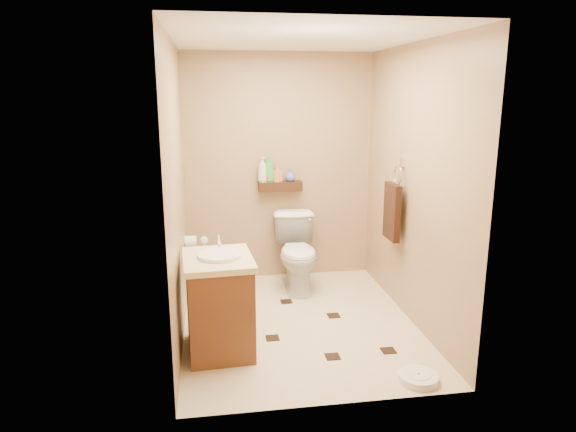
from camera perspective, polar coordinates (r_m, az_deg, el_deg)
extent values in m
plane|color=beige|center=(4.65, 1.22, -11.73)|extent=(2.50, 2.50, 0.00)
cube|color=#A17A5C|center=(5.50, -0.99, 5.32)|extent=(2.00, 0.04, 2.40)
cube|color=#A17A5C|center=(3.09, 5.35, -1.26)|extent=(2.00, 0.04, 2.40)
cube|color=#A17A5C|center=(4.22, -12.20, 2.51)|extent=(0.04, 2.50, 2.40)
cube|color=#A17A5C|center=(4.56, 13.78, 3.23)|extent=(0.04, 2.50, 2.40)
cube|color=white|center=(4.23, 1.39, 19.16)|extent=(2.00, 2.50, 0.02)
cube|color=#371B0F|center=(5.45, -0.87, 3.33)|extent=(0.46, 0.14, 0.10)
cube|color=black|center=(4.38, -1.74, -13.39)|extent=(0.11, 0.11, 0.01)
cube|color=black|center=(4.79, 5.08, -10.96)|extent=(0.11, 0.11, 0.01)
cube|color=black|center=(4.12, 4.97, -15.30)|extent=(0.11, 0.11, 0.01)
cube|color=black|center=(5.01, -6.50, -9.86)|extent=(0.11, 0.11, 0.01)
cube|color=black|center=(4.26, 11.08, -14.46)|extent=(0.11, 0.11, 0.01)
cube|color=black|center=(5.07, -0.19, -9.48)|extent=(0.11, 0.11, 0.01)
imported|color=white|center=(5.30, 1.07, -4.11)|extent=(0.44, 0.75, 0.76)
cube|color=brown|center=(4.09, -7.64, -9.99)|extent=(0.52, 0.63, 0.72)
cube|color=beige|center=(3.95, -7.81, -4.86)|extent=(0.56, 0.66, 0.05)
cylinder|color=white|center=(3.94, -7.56, -4.46)|extent=(0.33, 0.33, 0.05)
cylinder|color=silver|center=(4.12, -7.65, -2.79)|extent=(0.03, 0.03, 0.11)
cylinder|color=white|center=(3.91, 14.29, -17.02)|extent=(0.34, 0.34, 0.05)
cylinder|color=white|center=(3.89, 14.31, -16.67)|extent=(0.17, 0.17, 0.01)
cylinder|color=#19675A|center=(5.55, -9.15, -6.86)|extent=(0.12, 0.12, 0.13)
cylinder|color=white|center=(5.48, -9.25, -4.47)|extent=(0.02, 0.02, 0.38)
sphere|color=white|center=(5.42, -9.32, -2.70)|extent=(0.09, 0.09, 0.09)
cube|color=silver|center=(4.76, 12.60, 5.90)|extent=(0.03, 0.06, 0.08)
torus|color=silver|center=(4.76, 12.13, 4.47)|extent=(0.02, 0.19, 0.19)
cube|color=black|center=(4.81, 11.48, 0.47)|extent=(0.06, 0.30, 0.52)
cylinder|color=white|center=(4.99, -10.77, -2.82)|extent=(0.11, 0.11, 0.11)
cylinder|color=silver|center=(4.98, -11.26, -2.17)|extent=(0.04, 0.02, 0.02)
imported|color=silver|center=(5.40, -2.85, 5.19)|extent=(0.11, 0.11, 0.27)
imported|color=yellow|center=(5.41, -2.70, 4.64)|extent=(0.10, 0.10, 0.16)
imported|color=red|center=(5.41, -2.15, 4.53)|extent=(0.15, 0.15, 0.14)
imported|color=green|center=(5.40, -2.11, 5.29)|extent=(0.13, 0.13, 0.28)
imported|color=#F37F51|center=(5.42, -1.21, 4.78)|extent=(0.12, 0.12, 0.18)
imported|color=#535ED0|center=(5.45, 0.26, 4.61)|extent=(0.15, 0.15, 0.14)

